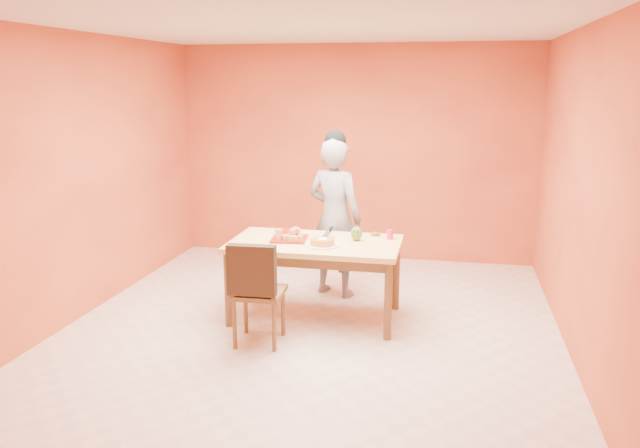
% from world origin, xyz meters
% --- Properties ---
extents(floor, '(5.00, 5.00, 0.00)m').
position_xyz_m(floor, '(0.00, 0.00, 0.00)').
color(floor, silver).
rests_on(floor, ground).
extents(ceiling, '(5.00, 5.00, 0.00)m').
position_xyz_m(ceiling, '(0.00, 0.00, 2.70)').
color(ceiling, silver).
rests_on(ceiling, wall_back).
extents(wall_back, '(4.50, 0.00, 4.50)m').
position_xyz_m(wall_back, '(0.00, 2.50, 1.35)').
color(wall_back, '#DA6432').
rests_on(wall_back, floor).
extents(wall_left, '(0.00, 5.00, 5.00)m').
position_xyz_m(wall_left, '(-2.25, 0.00, 1.35)').
color(wall_left, '#DA6432').
rests_on(wall_left, floor).
extents(wall_right, '(0.00, 5.00, 5.00)m').
position_xyz_m(wall_right, '(2.25, 0.00, 1.35)').
color(wall_right, '#DA6432').
rests_on(wall_right, floor).
extents(dining_table, '(1.60, 0.90, 0.76)m').
position_xyz_m(dining_table, '(-0.02, 0.26, 0.67)').
color(dining_table, '#F3D37F').
rests_on(dining_table, floor).
extents(dining_chair, '(0.45, 0.52, 0.93)m').
position_xyz_m(dining_chair, '(-0.37, -0.44, 0.48)').
color(dining_chair, brown).
rests_on(dining_chair, floor).
extents(pastry_pile, '(0.30, 0.30, 0.10)m').
position_xyz_m(pastry_pile, '(-0.28, 0.28, 0.83)').
color(pastry_pile, tan).
rests_on(pastry_pile, pastry_platter).
extents(person, '(0.71, 0.58, 1.68)m').
position_xyz_m(person, '(0.03, 0.98, 0.84)').
color(person, gray).
rests_on(person, floor).
extents(pastry_platter, '(0.36, 0.36, 0.02)m').
position_xyz_m(pastry_platter, '(-0.28, 0.28, 0.77)').
color(pastry_platter, maroon).
rests_on(pastry_platter, dining_table).
extents(red_dinner_plate, '(0.23, 0.23, 0.01)m').
position_xyz_m(red_dinner_plate, '(-0.40, 0.61, 0.77)').
color(red_dinner_plate, maroon).
rests_on(red_dinner_plate, dining_table).
extents(white_cake_plate, '(0.34, 0.34, 0.01)m').
position_xyz_m(white_cake_plate, '(0.08, 0.12, 0.77)').
color(white_cake_plate, silver).
rests_on(white_cake_plate, dining_table).
extents(sponge_cake, '(0.27, 0.27, 0.05)m').
position_xyz_m(sponge_cake, '(0.08, 0.12, 0.80)').
color(sponge_cake, orange).
rests_on(sponge_cake, white_cake_plate).
extents(cake_server, '(0.06, 0.27, 0.01)m').
position_xyz_m(cake_server, '(0.09, 0.30, 0.83)').
color(cake_server, silver).
rests_on(cake_server, sponge_cake).
extents(egg_ornament, '(0.13, 0.11, 0.14)m').
position_xyz_m(egg_ornament, '(0.35, 0.38, 0.83)').
color(egg_ornament, '#5B782E').
rests_on(egg_ornament, dining_table).
extents(magenta_glass, '(0.06, 0.06, 0.09)m').
position_xyz_m(magenta_glass, '(0.66, 0.51, 0.80)').
color(magenta_glass, '#D9205B').
rests_on(magenta_glass, dining_table).
extents(checker_tin, '(0.12, 0.12, 0.03)m').
position_xyz_m(checker_tin, '(0.51, 0.61, 0.77)').
color(checker_tin, '#36230E').
rests_on(checker_tin, dining_table).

